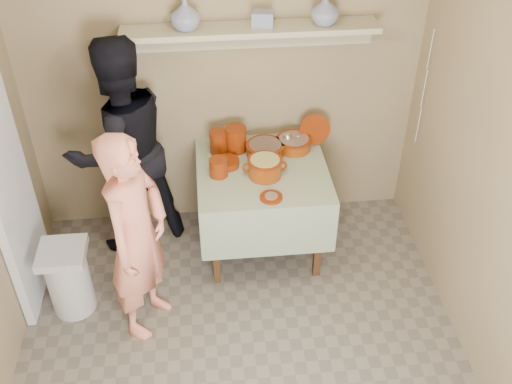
{
  "coord_description": "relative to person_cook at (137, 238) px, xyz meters",
  "views": [
    {
      "loc": [
        -0.16,
        -2.33,
        3.33
      ],
      "look_at": [
        0.15,
        0.75,
        0.95
      ],
      "focal_mm": 42.0,
      "sensor_mm": 36.0,
      "label": 1
    }
  ],
  "objects": [
    {
      "name": "ground",
      "position": [
        0.63,
        -0.58,
        -0.77
      ],
      "size": [
        3.5,
        3.5,
        0.0
      ],
      "primitive_type": "plane",
      "color": "#706658",
      "rests_on": "ground"
    },
    {
      "name": "tile_panel",
      "position": [
        -0.83,
        0.37,
        0.23
      ],
      "size": [
        0.06,
        0.7,
        2.0
      ],
      "primitive_type": "cube",
      "color": "silver",
      "rests_on": "ground"
    },
    {
      "name": "plate_stack_a",
      "position": [
        0.57,
        0.94,
        0.08
      ],
      "size": [
        0.14,
        0.14,
        0.18
      ],
      "primitive_type": "cylinder",
      "color": "#671E07",
      "rests_on": "serving_table"
    },
    {
      "name": "plate_stack_b",
      "position": [
        0.7,
        0.96,
        0.09
      ],
      "size": [
        0.17,
        0.17,
        0.2
      ],
      "primitive_type": "cylinder",
      "color": "#671E07",
      "rests_on": "serving_table"
    },
    {
      "name": "bowl_stack",
      "position": [
        0.56,
        0.64,
        0.06
      ],
      "size": [
        0.14,
        0.14,
        0.14
      ],
      "primitive_type": "cylinder",
      "color": "#671E07",
      "rests_on": "serving_table"
    },
    {
      "name": "empty_bowl",
      "position": [
        0.63,
        0.75,
        0.02
      ],
      "size": [
        0.18,
        0.18,
        0.05
      ],
      "primitive_type": "cylinder",
      "color": "#671E07",
      "rests_on": "serving_table"
    },
    {
      "name": "propped_lid",
      "position": [
        1.32,
        1.0,
        0.11
      ],
      "size": [
        0.25,
        0.11,
        0.24
      ],
      "primitive_type": "cylinder",
      "rotation": [
        1.24,
        0.0,
        0.05
      ],
      "color": "#671E07",
      "rests_on": "serving_table"
    },
    {
      "name": "vase_right",
      "position": [
        1.34,
        1.02,
        1.05
      ],
      "size": [
        0.2,
        0.2,
        0.2
      ],
      "primitive_type": "imported",
      "rotation": [
        0.0,
        0.0,
        0.05
      ],
      "color": "navy",
      "rests_on": "wall_shelf"
    },
    {
      "name": "vase_left",
      "position": [
        0.39,
        1.03,
        1.06
      ],
      "size": [
        0.29,
        0.29,
        0.21
      ],
      "primitive_type": "imported",
      "rotation": [
        0.0,
        0.0,
        0.91
      ],
      "color": "navy",
      "rests_on": "wall_shelf"
    },
    {
      "name": "ceramic_box",
      "position": [
        0.91,
        1.03,
        1.0
      ],
      "size": [
        0.16,
        0.13,
        0.1
      ],
      "primitive_type": "cube",
      "rotation": [
        0.0,
        0.0,
        -0.17
      ],
      "color": "navy",
      "rests_on": "wall_shelf"
    },
    {
      "name": "person_cook",
      "position": [
        0.0,
        0.0,
        0.0
      ],
      "size": [
        0.57,
        0.66,
        1.54
      ],
      "primitive_type": "imported",
      "rotation": [
        0.0,
        0.0,
        1.13
      ],
      "color": "#F5856A",
      "rests_on": "ground"
    },
    {
      "name": "person_helper",
      "position": [
        -0.15,
        0.88,
        0.11
      ],
      "size": [
        1.07,
        1.01,
        1.76
      ],
      "primitive_type": "imported",
      "rotation": [
        0.0,
        0.0,
        -2.61
      ],
      "color": "black",
      "rests_on": "ground"
    },
    {
      "name": "room_shell",
      "position": [
        0.63,
        -0.58,
        0.84
      ],
      "size": [
        3.04,
        3.54,
        2.62
      ],
      "color": "#95805B",
      "rests_on": "ground"
    },
    {
      "name": "serving_table",
      "position": [
        0.88,
        0.7,
        -0.13
      ],
      "size": [
        0.97,
        0.97,
        0.76
      ],
      "color": "#4C2D16",
      "rests_on": "ground"
    },
    {
      "name": "cazuela_meat_a",
      "position": [
        0.92,
        0.87,
        0.05
      ],
      "size": [
        0.3,
        0.3,
        0.1
      ],
      "color": "#6A2606",
      "rests_on": "serving_table"
    },
    {
      "name": "cazuela_meat_b",
      "position": [
        1.15,
        0.93,
        0.05
      ],
      "size": [
        0.28,
        0.28,
        0.1
      ],
      "color": "#6A2606",
      "rests_on": "serving_table"
    },
    {
      "name": "ladle",
      "position": [
        1.1,
        0.93,
        0.1
      ],
      "size": [
        0.08,
        0.26,
        0.19
      ],
      "color": "silver",
      "rests_on": "cazuela_meat_b"
    },
    {
      "name": "cazuela_rice",
      "position": [
        0.89,
        0.6,
        0.08
      ],
      "size": [
        0.33,
        0.25,
        0.14
      ],
      "color": "#6A2606",
      "rests_on": "serving_table"
    },
    {
      "name": "front_plate",
      "position": [
        0.9,
        0.33,
        0.0
      ],
      "size": [
        0.16,
        0.16,
        0.03
      ],
      "color": "#671E07",
      "rests_on": "serving_table"
    },
    {
      "name": "wall_shelf",
      "position": [
        0.83,
        1.07,
        0.9
      ],
      "size": [
        1.8,
        0.25,
        0.21
      ],
      "color": "tan",
      "rests_on": "room_shell"
    },
    {
      "name": "trash_bin",
      "position": [
        -0.54,
        0.17,
        -0.48
      ],
      "size": [
        0.32,
        0.32,
        0.56
      ],
      "color": "silver",
      "rests_on": "ground"
    },
    {
      "name": "electrical_cord",
      "position": [
        2.1,
        0.9,
        0.48
      ],
      "size": [
        0.01,
        0.05,
        0.9
      ],
      "color": "silver",
      "rests_on": "wall_shelf"
    }
  ]
}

